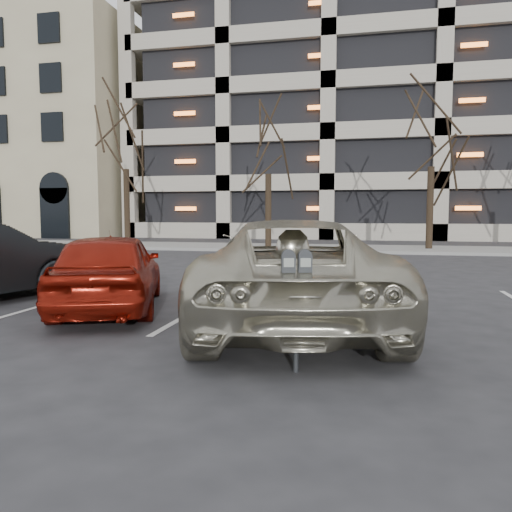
# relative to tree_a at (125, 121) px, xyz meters

# --- Properties ---
(ground) EXTENTS (140.00, 140.00, 0.00)m
(ground) POSITION_rel_tree_a_xyz_m (10.00, -16.00, -6.00)
(ground) COLOR #28282B
(ground) RESTS_ON ground
(sidewalk) EXTENTS (80.00, 4.00, 0.12)m
(sidewalk) POSITION_rel_tree_a_xyz_m (10.00, 0.00, -5.94)
(sidewalk) COLOR gray
(sidewalk) RESTS_ON ground
(stall_lines) EXTENTS (16.90, 5.20, 0.00)m
(stall_lines) POSITION_rel_tree_a_xyz_m (8.60, -13.70, -6.00)
(stall_lines) COLOR silver
(stall_lines) RESTS_ON ground
(office_building) EXTENTS (26.00, 16.20, 15.00)m
(office_building) POSITION_rel_tree_a_xyz_m (-18.00, 13.92, 1.49)
(office_building) COLOR tan
(office_building) RESTS_ON ground
(tree_a) EXTENTS (3.66, 3.66, 8.31)m
(tree_a) POSITION_rel_tree_a_xyz_m (0.00, 0.00, 0.00)
(tree_a) COLOR black
(tree_a) RESTS_ON ground
(tree_b) EXTENTS (3.32, 3.32, 7.54)m
(tree_b) POSITION_rel_tree_a_xyz_m (7.00, 0.00, -0.56)
(tree_b) COLOR black
(tree_b) RESTS_ON ground
(tree_c) EXTENTS (3.50, 3.50, 7.96)m
(tree_c) POSITION_rel_tree_a_xyz_m (14.00, 0.00, -0.26)
(tree_c) COLOR black
(tree_c) RESTS_ON ground
(parking_meter) EXTENTS (0.34, 0.20, 1.25)m
(parking_meter) POSITION_rel_tree_a_xyz_m (10.71, -17.33, -5.05)
(parking_meter) COLOR black
(parking_meter) RESTS_ON ground
(suv_silver) EXTENTS (3.62, 5.98, 1.56)m
(suv_silver) POSITION_rel_tree_a_xyz_m (10.30, -15.00, -5.23)
(suv_silver) COLOR #B8B39C
(suv_silver) RESTS_ON ground
(car_red) EXTENTS (2.92, 4.27, 1.35)m
(car_red) POSITION_rel_tree_a_xyz_m (7.15, -14.68, -5.33)
(car_red) COLOR maroon
(car_red) RESTS_ON ground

